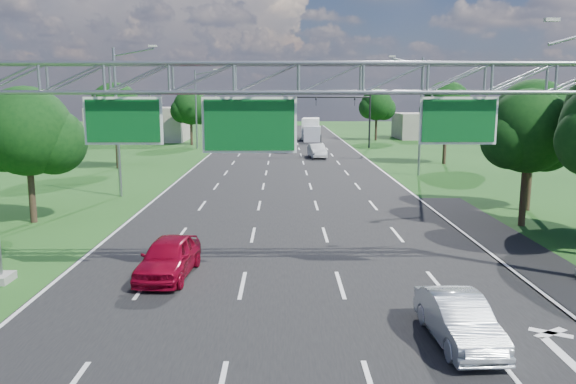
{
  "coord_description": "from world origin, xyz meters",
  "views": [
    {
      "loc": [
        -0.31,
        -8.22,
        6.92
      ],
      "look_at": [
        -0.09,
        14.68,
        2.94
      ],
      "focal_mm": 35.0,
      "sensor_mm": 36.0,
      "label": 1
    }
  ],
  "objects_px": {
    "red_coupe": "(169,257)",
    "box_truck": "(311,130)",
    "traffic_signal": "(343,108)",
    "silver_sedan": "(459,319)",
    "sign_gantry": "(301,96)"
  },
  "relations": [
    {
      "from": "red_coupe",
      "to": "box_truck",
      "type": "height_order",
      "value": "box_truck"
    },
    {
      "from": "traffic_signal",
      "to": "silver_sedan",
      "type": "relative_size",
      "value": 2.96
    },
    {
      "from": "traffic_signal",
      "to": "box_truck",
      "type": "height_order",
      "value": "traffic_signal"
    },
    {
      "from": "traffic_signal",
      "to": "box_truck",
      "type": "relative_size",
      "value": 1.37
    },
    {
      "from": "traffic_signal",
      "to": "silver_sedan",
      "type": "xyz_separation_m",
      "value": [
        -2.84,
        -58.33,
        -4.49
      ]
    },
    {
      "from": "traffic_signal",
      "to": "box_truck",
      "type": "distance_m",
      "value": 14.56
    },
    {
      "from": "silver_sedan",
      "to": "box_truck",
      "type": "bearing_deg",
      "value": 87.48
    },
    {
      "from": "traffic_signal",
      "to": "red_coupe",
      "type": "bearing_deg",
      "value": -103.1
    },
    {
      "from": "silver_sedan",
      "to": "traffic_signal",
      "type": "bearing_deg",
      "value": 84.23
    },
    {
      "from": "box_truck",
      "to": "red_coupe",
      "type": "bearing_deg",
      "value": -92.52
    },
    {
      "from": "sign_gantry",
      "to": "traffic_signal",
      "type": "height_order",
      "value": "sign_gantry"
    },
    {
      "from": "box_truck",
      "to": "silver_sedan",
      "type": "bearing_deg",
      "value": -84.5
    },
    {
      "from": "box_truck",
      "to": "sign_gantry",
      "type": "bearing_deg",
      "value": -88.16
    },
    {
      "from": "traffic_signal",
      "to": "silver_sedan",
      "type": "height_order",
      "value": "traffic_signal"
    },
    {
      "from": "red_coupe",
      "to": "silver_sedan",
      "type": "height_order",
      "value": "red_coupe"
    }
  ]
}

